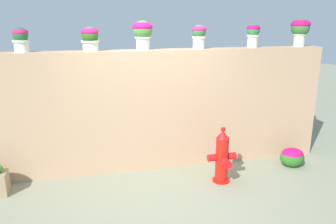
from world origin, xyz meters
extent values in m
plane|color=gray|center=(0.00, 0.00, 0.00)|extent=(24.00, 24.00, 0.00)
cube|color=tan|center=(0.00, 1.11, 0.99)|extent=(6.11, 0.35, 1.99)
cylinder|color=silver|center=(-1.85, 1.15, 2.08)|extent=(0.21, 0.21, 0.18)
cylinder|color=silver|center=(-1.85, 1.15, 2.15)|extent=(0.24, 0.24, 0.03)
sphere|color=#24622B|center=(-1.85, 1.15, 2.23)|extent=(0.22, 0.22, 0.22)
ellipsoid|color=#C6206A|center=(-1.85, 1.15, 2.27)|extent=(0.23, 0.23, 0.12)
cylinder|color=beige|center=(-0.86, 1.10, 2.07)|extent=(0.23, 0.23, 0.16)
cylinder|color=beige|center=(-0.86, 1.10, 2.14)|extent=(0.27, 0.27, 0.03)
sphere|color=#2D611D|center=(-0.86, 1.10, 2.23)|extent=(0.25, 0.25, 0.25)
ellipsoid|color=#C71662|center=(-0.86, 1.10, 2.27)|extent=(0.26, 0.26, 0.14)
cylinder|color=silver|center=(-0.05, 1.15, 2.09)|extent=(0.21, 0.21, 0.20)
cylinder|color=silver|center=(-0.05, 1.15, 2.18)|extent=(0.25, 0.25, 0.03)
sphere|color=#427C31|center=(-0.05, 1.15, 2.29)|extent=(0.30, 0.30, 0.30)
ellipsoid|color=#C51365|center=(-0.05, 1.15, 2.34)|extent=(0.32, 0.32, 0.17)
cylinder|color=beige|center=(0.86, 1.09, 2.09)|extent=(0.19, 0.19, 0.20)
cylinder|color=beige|center=(0.86, 1.09, 2.17)|extent=(0.23, 0.23, 0.03)
sphere|color=#2E672F|center=(0.86, 1.09, 2.26)|extent=(0.22, 0.22, 0.22)
ellipsoid|color=#C42060|center=(0.86, 1.09, 2.30)|extent=(0.23, 0.23, 0.12)
cylinder|color=silver|center=(1.84, 1.15, 2.09)|extent=(0.18, 0.18, 0.21)
cylinder|color=silver|center=(1.84, 1.15, 2.18)|extent=(0.21, 0.21, 0.03)
sphere|color=#317B3B|center=(1.84, 1.15, 2.27)|extent=(0.22, 0.22, 0.22)
ellipsoid|color=#C7126B|center=(1.84, 1.15, 2.31)|extent=(0.23, 0.23, 0.12)
cylinder|color=beige|center=(2.71, 1.13, 2.10)|extent=(0.19, 0.19, 0.23)
cylinder|color=beige|center=(2.71, 1.13, 2.20)|extent=(0.22, 0.22, 0.03)
sphere|color=#367032|center=(2.71, 1.13, 2.31)|extent=(0.31, 0.31, 0.31)
ellipsoid|color=#C61165|center=(2.71, 1.13, 2.37)|extent=(0.33, 0.33, 0.17)
cylinder|color=red|center=(1.01, 0.28, 0.01)|extent=(0.26, 0.26, 0.03)
cylinder|color=red|center=(1.01, 0.28, 0.36)|extent=(0.20, 0.20, 0.71)
cone|color=red|center=(1.01, 0.28, 0.77)|extent=(0.21, 0.21, 0.12)
cylinder|color=red|center=(1.01, 0.28, 0.86)|extent=(0.07, 0.07, 0.05)
cylinder|color=red|center=(0.85, 0.28, 0.41)|extent=(0.13, 0.11, 0.11)
cylinder|color=red|center=(1.17, 0.28, 0.41)|extent=(0.13, 0.11, 0.11)
cylinder|color=red|center=(1.01, 0.11, 0.38)|extent=(0.14, 0.14, 0.14)
ellipsoid|color=#2B6623|center=(2.42, 0.55, 0.15)|extent=(0.41, 0.37, 0.33)
ellipsoid|color=#C61161|center=(2.42, 0.55, 0.22)|extent=(0.37, 0.33, 0.18)
camera|label=1|loc=(-0.87, -4.20, 2.49)|focal=35.89mm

